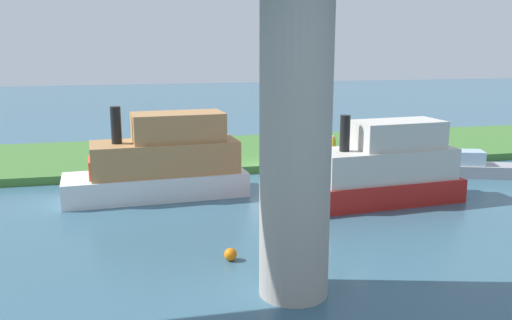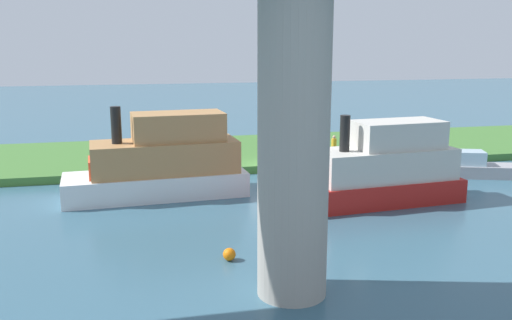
# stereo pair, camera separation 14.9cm
# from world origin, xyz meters

# --- Properties ---
(ground_plane) EXTENTS (160.00, 160.00, 0.00)m
(ground_plane) POSITION_xyz_m (0.00, 0.00, 0.00)
(ground_plane) COLOR #386075
(grassy_bank) EXTENTS (80.00, 12.00, 0.50)m
(grassy_bank) POSITION_xyz_m (0.00, -6.00, 0.25)
(grassy_bank) COLOR #427533
(grassy_bank) RESTS_ON ground
(bridge_pylon) EXTENTS (2.30, 2.30, 10.74)m
(bridge_pylon) POSITION_xyz_m (3.46, 17.12, 5.37)
(bridge_pylon) COLOR #9E998E
(bridge_pylon) RESTS_ON ground
(person_on_bank) EXTENTS (0.51, 0.51, 1.39)m
(person_on_bank) POSITION_xyz_m (-5.34, -2.34, 1.20)
(person_on_bank) COLOR #2D334C
(person_on_bank) RESTS_ON grassy_bank
(mooring_post) EXTENTS (0.20, 0.20, 0.87)m
(mooring_post) POSITION_xyz_m (8.06, -0.73, 0.94)
(mooring_post) COLOR brown
(mooring_post) RESTS_ON grassy_bank
(motorboat_red) EXTENTS (9.94, 3.85, 4.99)m
(motorboat_red) POSITION_xyz_m (6.94, 3.87, 1.85)
(motorboat_red) COLOR white
(motorboat_red) RESTS_ON ground
(pontoon_yellow) EXTENTS (9.42, 3.84, 4.69)m
(pontoon_yellow) POSITION_xyz_m (-4.16, 7.67, 1.74)
(pontoon_yellow) COLOR red
(pontoon_yellow) RESTS_ON ground
(skiff_small) EXTENTS (5.17, 3.22, 1.62)m
(skiff_small) POSITION_xyz_m (-12.56, 3.72, 0.58)
(skiff_small) COLOR #99999E
(skiff_small) RESTS_ON ground
(motorboat_white) EXTENTS (5.21, 2.82, 1.65)m
(motorboat_white) POSITION_xyz_m (-4.80, 1.56, 0.59)
(motorboat_white) COLOR #1E232D
(motorboat_white) RESTS_ON ground
(marker_buoy) EXTENTS (0.50, 0.50, 0.50)m
(marker_buoy) POSITION_xyz_m (4.99, 13.84, 0.25)
(marker_buoy) COLOR orange
(marker_buoy) RESTS_ON ground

